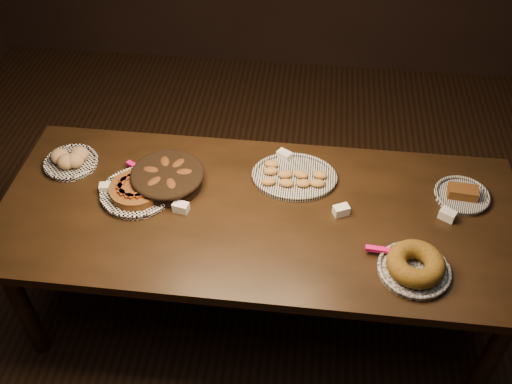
# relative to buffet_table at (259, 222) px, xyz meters

# --- Properties ---
(ground) EXTENTS (5.00, 5.00, 0.00)m
(ground) POSITION_rel_buffet_table_xyz_m (0.00, 0.00, -0.68)
(ground) COLOR black
(ground) RESTS_ON ground
(buffet_table) EXTENTS (2.40, 1.00, 0.75)m
(buffet_table) POSITION_rel_buffet_table_xyz_m (0.00, 0.00, 0.00)
(buffet_table) COLOR black
(buffet_table) RESTS_ON ground
(apple_tart_plate) EXTENTS (0.35, 0.37, 0.07)m
(apple_tart_plate) POSITION_rel_buffet_table_xyz_m (-0.58, 0.04, 0.10)
(apple_tart_plate) COLOR white
(apple_tart_plate) RESTS_ON buffet_table
(madeleine_platter) EXTENTS (0.41, 0.33, 0.05)m
(madeleine_platter) POSITION_rel_buffet_table_xyz_m (0.14, 0.23, 0.09)
(madeleine_platter) COLOR black
(madeleine_platter) RESTS_ON buffet_table
(bundt_cake_plate) EXTENTS (0.35, 0.30, 0.09)m
(bundt_cake_plate) POSITION_rel_buffet_table_xyz_m (0.67, -0.27, 0.11)
(bundt_cake_plate) COLOR black
(bundt_cake_plate) RESTS_ON buffet_table
(croissant_basket) EXTENTS (0.43, 0.43, 0.09)m
(croissant_basket) POSITION_rel_buffet_table_xyz_m (-0.45, 0.12, 0.12)
(croissant_basket) COLOR black
(croissant_basket) RESTS_ON buffet_table
(bread_roll_plate) EXTENTS (0.27, 0.27, 0.08)m
(bread_roll_plate) POSITION_rel_buffet_table_xyz_m (-0.96, 0.21, 0.11)
(bread_roll_plate) COLOR white
(bread_roll_plate) RESTS_ON buffet_table
(loaf_plate) EXTENTS (0.26, 0.26, 0.06)m
(loaf_plate) POSITION_rel_buffet_table_xyz_m (0.93, 0.20, 0.09)
(loaf_plate) COLOR black
(loaf_plate) RESTS_ON buffet_table
(tent_cards) EXTENTS (1.65, 0.48, 0.04)m
(tent_cards) POSITION_rel_buffet_table_xyz_m (0.04, 0.09, 0.10)
(tent_cards) COLOR white
(tent_cards) RESTS_ON buffet_table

